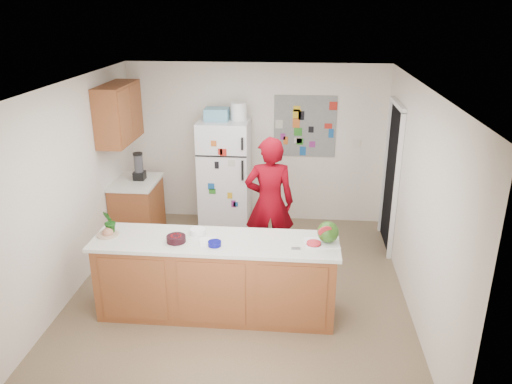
# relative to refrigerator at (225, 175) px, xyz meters

# --- Properties ---
(floor) EXTENTS (4.00, 4.50, 0.02)m
(floor) POSITION_rel_refrigerator_xyz_m (0.45, -1.88, -0.86)
(floor) COLOR brown
(floor) RESTS_ON ground
(wall_back) EXTENTS (4.00, 0.02, 2.50)m
(wall_back) POSITION_rel_refrigerator_xyz_m (0.45, 0.38, 0.40)
(wall_back) COLOR beige
(wall_back) RESTS_ON ground
(wall_left) EXTENTS (0.02, 4.50, 2.50)m
(wall_left) POSITION_rel_refrigerator_xyz_m (-1.56, -1.88, 0.40)
(wall_left) COLOR beige
(wall_left) RESTS_ON ground
(wall_right) EXTENTS (0.02, 4.50, 2.50)m
(wall_right) POSITION_rel_refrigerator_xyz_m (2.46, -1.88, 0.40)
(wall_right) COLOR beige
(wall_right) RESTS_ON ground
(ceiling) EXTENTS (4.00, 4.50, 0.02)m
(ceiling) POSITION_rel_refrigerator_xyz_m (0.45, -1.88, 1.66)
(ceiling) COLOR white
(ceiling) RESTS_ON wall_back
(doorway) EXTENTS (0.03, 0.85, 2.04)m
(doorway) POSITION_rel_refrigerator_xyz_m (2.44, -0.43, 0.17)
(doorway) COLOR black
(doorway) RESTS_ON ground
(peninsula_base) EXTENTS (2.60, 0.62, 0.88)m
(peninsula_base) POSITION_rel_refrigerator_xyz_m (0.25, -2.38, -0.41)
(peninsula_base) COLOR brown
(peninsula_base) RESTS_ON floor
(peninsula_top) EXTENTS (2.68, 0.70, 0.04)m
(peninsula_top) POSITION_rel_refrigerator_xyz_m (0.25, -2.38, 0.05)
(peninsula_top) COLOR silver
(peninsula_top) RESTS_ON peninsula_base
(side_counter_base) EXTENTS (0.60, 0.80, 0.86)m
(side_counter_base) POSITION_rel_refrigerator_xyz_m (-1.24, -0.53, -0.42)
(side_counter_base) COLOR brown
(side_counter_base) RESTS_ON floor
(side_counter_top) EXTENTS (0.64, 0.84, 0.04)m
(side_counter_top) POSITION_rel_refrigerator_xyz_m (-1.24, -0.53, 0.03)
(side_counter_top) COLOR silver
(side_counter_top) RESTS_ON side_counter_base
(upper_cabinets) EXTENTS (0.35, 1.00, 0.80)m
(upper_cabinets) POSITION_rel_refrigerator_xyz_m (-1.37, -0.58, 1.05)
(upper_cabinets) COLOR brown
(upper_cabinets) RESTS_ON wall_left
(refrigerator) EXTENTS (0.75, 0.70, 1.70)m
(refrigerator) POSITION_rel_refrigerator_xyz_m (0.00, 0.00, 0.00)
(refrigerator) COLOR silver
(refrigerator) RESTS_ON floor
(fridge_top_bin) EXTENTS (0.35, 0.28, 0.18)m
(fridge_top_bin) POSITION_rel_refrigerator_xyz_m (-0.10, 0.00, 0.94)
(fridge_top_bin) COLOR #5999B2
(fridge_top_bin) RESTS_ON refrigerator
(photo_collage) EXTENTS (0.95, 0.01, 0.95)m
(photo_collage) POSITION_rel_refrigerator_xyz_m (1.20, 0.36, 0.70)
(photo_collage) COLOR slate
(photo_collage) RESTS_ON wall_back
(person) EXTENTS (0.69, 0.49, 1.77)m
(person) POSITION_rel_refrigerator_xyz_m (0.76, -1.18, 0.04)
(person) COLOR #6A020C
(person) RESTS_ON floor
(blender_appliance) EXTENTS (0.13, 0.13, 0.38)m
(blender_appliance) POSITION_rel_refrigerator_xyz_m (-1.19, -0.47, 0.24)
(blender_appliance) COLOR black
(blender_appliance) RESTS_ON side_counter_top
(cutting_board) EXTENTS (0.38, 0.30, 0.01)m
(cutting_board) POSITION_rel_refrigerator_xyz_m (1.40, -2.36, 0.08)
(cutting_board) COLOR silver
(cutting_board) RESTS_ON peninsula_top
(watermelon) EXTENTS (0.23, 0.23, 0.23)m
(watermelon) POSITION_rel_refrigerator_xyz_m (1.46, -2.34, 0.20)
(watermelon) COLOR #235013
(watermelon) RESTS_ON cutting_board
(watermelon_slice) EXTENTS (0.15, 0.15, 0.02)m
(watermelon_slice) POSITION_rel_refrigerator_xyz_m (1.31, -2.41, 0.09)
(watermelon_slice) COLOR #D22949
(watermelon_slice) RESTS_ON cutting_board
(cherry_bowl) EXTENTS (0.23, 0.23, 0.07)m
(cherry_bowl) POSITION_rel_refrigerator_xyz_m (-0.16, -2.46, 0.11)
(cherry_bowl) COLOR black
(cherry_bowl) RESTS_ON peninsula_top
(white_bowl) EXTENTS (0.18, 0.18, 0.06)m
(white_bowl) POSITION_rel_refrigerator_xyz_m (0.04, -2.25, 0.10)
(white_bowl) COLOR silver
(white_bowl) RESTS_ON peninsula_top
(cobalt_bowl) EXTENTS (0.19, 0.19, 0.05)m
(cobalt_bowl) POSITION_rel_refrigerator_xyz_m (0.27, -2.52, 0.10)
(cobalt_bowl) COLOR #080864
(cobalt_bowl) RESTS_ON peninsula_top
(plate) EXTENTS (0.31, 0.31, 0.02)m
(plate) POSITION_rel_refrigerator_xyz_m (-0.95, -2.37, 0.08)
(plate) COLOR beige
(plate) RESTS_ON peninsula_top
(paper_towel) EXTENTS (0.22, 0.21, 0.02)m
(paper_towel) POSITION_rel_refrigerator_xyz_m (0.18, -2.44, 0.08)
(paper_towel) COLOR silver
(paper_towel) RESTS_ON peninsula_top
(keys) EXTENTS (0.09, 0.05, 0.01)m
(keys) POSITION_rel_refrigerator_xyz_m (1.12, -2.52, 0.08)
(keys) COLOR gray
(keys) RESTS_ON peninsula_top
(potted_plant) EXTENTS (0.17, 0.19, 0.28)m
(potted_plant) POSITION_rel_refrigerator_xyz_m (-0.93, -2.33, 0.21)
(potted_plant) COLOR #0F430D
(potted_plant) RESTS_ON peninsula_top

